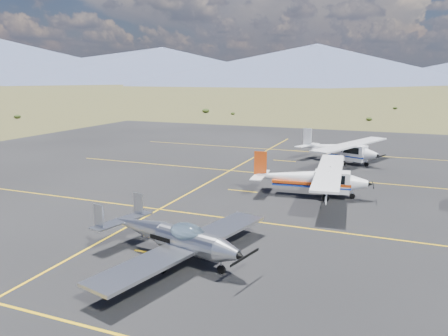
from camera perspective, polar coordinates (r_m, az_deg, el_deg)
The scene contains 5 objects.
ground at distance 20.72m, azimuth 3.31°, elevation -8.83°, with size 1600.00×1600.00×0.00m, color #383D1C.
apron at distance 27.12m, azimuth 8.07°, elevation -3.87°, with size 72.00×72.00×0.02m, color black.
aircraft_low_wing at distance 17.95m, azimuth -6.47°, elevation -8.94°, with size 6.82×9.34×2.02m.
aircraft_cessna at distance 27.47m, azimuth 11.37°, elevation -1.24°, with size 6.36×10.56×2.66m.
aircraft_plain at distance 38.69m, azimuth 14.87°, elevation 2.43°, with size 7.54×10.38×2.69m.
Camera 1 is at (6.14, -18.37, 7.36)m, focal length 35.00 mm.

